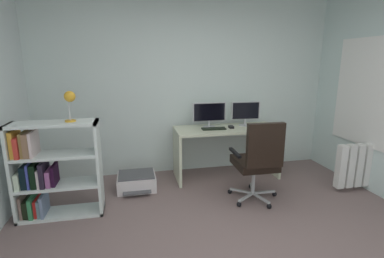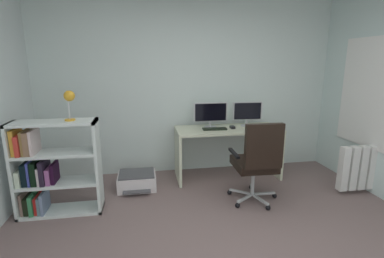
{
  "view_description": "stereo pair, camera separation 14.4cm",
  "coord_description": "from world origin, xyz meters",
  "px_view_note": "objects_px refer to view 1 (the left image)",
  "views": [
    {
      "loc": [
        -0.84,
        -2.01,
        1.7
      ],
      "look_at": [
        -0.08,
        1.57,
        0.83
      ],
      "focal_mm": 26.79,
      "sensor_mm": 36.0,
      "label": 1
    },
    {
      "loc": [
        -0.7,
        -2.03,
        1.7
      ],
      "look_at": [
        -0.08,
        1.57,
        0.83
      ],
      "focal_mm": 26.79,
      "sensor_mm": 36.0,
      "label": 2
    }
  ],
  "objects_px": {
    "keyboard": "(214,129)",
    "computer_mouse": "(231,127)",
    "office_chair": "(258,159)",
    "monitor_secondary": "(245,112)",
    "desk_lamp": "(70,99)",
    "radiator": "(362,165)",
    "bookshelf": "(47,172)",
    "desk": "(226,141)",
    "monitor_main": "(209,113)",
    "printer": "(137,181)"
  },
  "relations": [
    {
      "from": "desk",
      "to": "desk_lamp",
      "type": "xyz_separation_m",
      "value": [
        -1.98,
        -0.68,
        0.75
      ]
    },
    {
      "from": "desk",
      "to": "computer_mouse",
      "type": "xyz_separation_m",
      "value": [
        0.06,
        -0.03,
        0.21
      ]
    },
    {
      "from": "monitor_main",
      "to": "radiator",
      "type": "distance_m",
      "value": 2.17
    },
    {
      "from": "office_chair",
      "to": "bookshelf",
      "type": "xyz_separation_m",
      "value": [
        -2.39,
        0.19,
        -0.04
      ]
    },
    {
      "from": "keyboard",
      "to": "office_chair",
      "type": "height_order",
      "value": "office_chair"
    },
    {
      "from": "office_chair",
      "to": "monitor_main",
      "type": "bearing_deg",
      "value": 109.8
    },
    {
      "from": "computer_mouse",
      "to": "desk_lamp",
      "type": "distance_m",
      "value": 2.2
    },
    {
      "from": "monitor_secondary",
      "to": "desk_lamp",
      "type": "relative_size",
      "value": 1.33
    },
    {
      "from": "bookshelf",
      "to": "radiator",
      "type": "distance_m",
      "value": 3.92
    },
    {
      "from": "desk",
      "to": "keyboard",
      "type": "height_order",
      "value": "keyboard"
    },
    {
      "from": "desk",
      "to": "monitor_main",
      "type": "height_order",
      "value": "monitor_main"
    },
    {
      "from": "bookshelf",
      "to": "monitor_main",
      "type": "bearing_deg",
      "value": 20.68
    },
    {
      "from": "office_chair",
      "to": "printer",
      "type": "height_order",
      "value": "office_chair"
    },
    {
      "from": "monitor_main",
      "to": "bookshelf",
      "type": "xyz_separation_m",
      "value": [
        -2.04,
        -0.77,
        -0.44
      ]
    },
    {
      "from": "monitor_main",
      "to": "keyboard",
      "type": "height_order",
      "value": "monitor_main"
    },
    {
      "from": "computer_mouse",
      "to": "radiator",
      "type": "distance_m",
      "value": 1.81
    },
    {
      "from": "keyboard",
      "to": "monitor_secondary",
      "type": "bearing_deg",
      "value": 18.51
    },
    {
      "from": "monitor_secondary",
      "to": "radiator",
      "type": "distance_m",
      "value": 1.71
    },
    {
      "from": "monitor_main",
      "to": "office_chair",
      "type": "distance_m",
      "value": 1.1
    },
    {
      "from": "monitor_main",
      "to": "printer",
      "type": "xyz_separation_m",
      "value": [
        -1.08,
        -0.27,
        -0.86
      ]
    },
    {
      "from": "monitor_secondary",
      "to": "bookshelf",
      "type": "xyz_separation_m",
      "value": [
        -2.6,
        -0.77,
        -0.44
      ]
    },
    {
      "from": "computer_mouse",
      "to": "radiator",
      "type": "relative_size",
      "value": 0.13
    },
    {
      "from": "monitor_secondary",
      "to": "desk_lamp",
      "type": "distance_m",
      "value": 2.44
    },
    {
      "from": "desk",
      "to": "monitor_secondary",
      "type": "bearing_deg",
      "value": 16.04
    },
    {
      "from": "monitor_main",
      "to": "office_chair",
      "type": "bearing_deg",
      "value": -70.2
    },
    {
      "from": "desk",
      "to": "printer",
      "type": "bearing_deg",
      "value": -172.31
    },
    {
      "from": "office_chair",
      "to": "desk",
      "type": "bearing_deg",
      "value": 96.57
    },
    {
      "from": "monitor_secondary",
      "to": "keyboard",
      "type": "relative_size",
      "value": 1.28
    },
    {
      "from": "radiator",
      "to": "computer_mouse",
      "type": "bearing_deg",
      "value": 153.16
    },
    {
      "from": "keyboard",
      "to": "computer_mouse",
      "type": "height_order",
      "value": "computer_mouse"
    },
    {
      "from": "desk",
      "to": "printer",
      "type": "xyz_separation_m",
      "value": [
        -1.33,
        -0.18,
        -0.45
      ]
    },
    {
      "from": "keyboard",
      "to": "radiator",
      "type": "height_order",
      "value": "keyboard"
    },
    {
      "from": "keyboard",
      "to": "printer",
      "type": "relative_size",
      "value": 0.67
    },
    {
      "from": "keyboard",
      "to": "computer_mouse",
      "type": "xyz_separation_m",
      "value": [
        0.27,
        0.02,
        0.01
      ]
    },
    {
      "from": "keyboard",
      "to": "radiator",
      "type": "bearing_deg",
      "value": -19.52
    },
    {
      "from": "monitor_main",
      "to": "office_chair",
      "type": "height_order",
      "value": "monitor_main"
    },
    {
      "from": "bookshelf",
      "to": "printer",
      "type": "height_order",
      "value": "bookshelf"
    },
    {
      "from": "printer",
      "to": "keyboard",
      "type": "bearing_deg",
      "value": 6.41
    },
    {
      "from": "monitor_secondary",
      "to": "bookshelf",
      "type": "relative_size",
      "value": 0.41
    },
    {
      "from": "desk",
      "to": "radiator",
      "type": "bearing_deg",
      "value": -26.92
    },
    {
      "from": "monitor_main",
      "to": "computer_mouse",
      "type": "distance_m",
      "value": 0.38
    },
    {
      "from": "monitor_main",
      "to": "computer_mouse",
      "type": "height_order",
      "value": "monitor_main"
    },
    {
      "from": "keyboard",
      "to": "office_chair",
      "type": "relative_size",
      "value": 0.33
    },
    {
      "from": "office_chair",
      "to": "bookshelf",
      "type": "bearing_deg",
      "value": 175.46
    },
    {
      "from": "bookshelf",
      "to": "printer",
      "type": "bearing_deg",
      "value": 27.58
    },
    {
      "from": "keyboard",
      "to": "desk_lamp",
      "type": "distance_m",
      "value": 1.95
    },
    {
      "from": "keyboard",
      "to": "desk_lamp",
      "type": "height_order",
      "value": "desk_lamp"
    },
    {
      "from": "radiator",
      "to": "desk",
      "type": "bearing_deg",
      "value": 153.08
    },
    {
      "from": "computer_mouse",
      "to": "bookshelf",
      "type": "relative_size",
      "value": 0.09
    },
    {
      "from": "desk_lamp",
      "to": "radiator",
      "type": "height_order",
      "value": "desk_lamp"
    }
  ]
}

